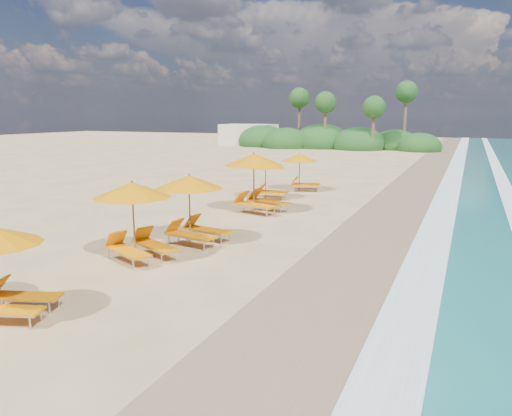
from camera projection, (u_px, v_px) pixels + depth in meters
name	position (u px, v px, depth m)	size (l,w,h in m)	color
ground	(256.00, 243.00, 16.74)	(160.00, 160.00, 0.00)	tan
wet_sand	(375.00, 256.00, 15.17)	(4.00, 160.00, 0.01)	#8A7152
surf_foam	(470.00, 266.00, 14.11)	(4.00, 160.00, 0.01)	white
station_1	(2.00, 265.00, 10.44)	(2.63, 2.57, 2.06)	olive
station_2	(136.00, 215.00, 14.65)	(3.12, 3.09, 2.38)	olive
station_3	(194.00, 204.00, 16.54)	(2.80, 2.66, 2.35)	olive
station_4	(257.00, 179.00, 21.67)	(3.28, 3.17, 2.65)	olive
station_5	(269.00, 176.00, 25.19)	(2.41, 2.30, 2.03)	olive
station_6	(302.00, 170.00, 27.79)	(2.69, 2.62, 2.13)	olive
treeline	(328.00, 140.00, 61.41)	(25.80, 8.80, 9.74)	#163D14
beach_building	(249.00, 134.00, 68.30)	(7.00, 5.00, 2.80)	beige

